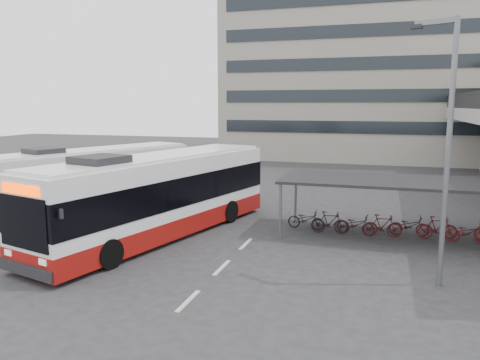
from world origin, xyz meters
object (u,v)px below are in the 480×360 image
(pedestrian, at_px, (68,221))
(lamp_post, at_px, (445,138))
(bus_teal, at_px, (96,178))
(bus_main, at_px, (159,196))

(pedestrian, xyz_separation_m, lamp_post, (14.35, -0.52, 3.84))
(bus_teal, bearing_deg, pedestrian, -43.46)
(pedestrian, height_order, lamp_post, lamp_post)
(lamp_post, bearing_deg, pedestrian, -157.84)
(bus_teal, distance_m, pedestrian, 7.10)
(bus_teal, relative_size, lamp_post, 1.46)
(bus_teal, distance_m, lamp_post, 18.92)
(bus_teal, xyz_separation_m, pedestrian, (2.98, -6.40, -0.74))
(pedestrian, bearing_deg, bus_main, -35.71)
(bus_main, distance_m, lamp_post, 11.78)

